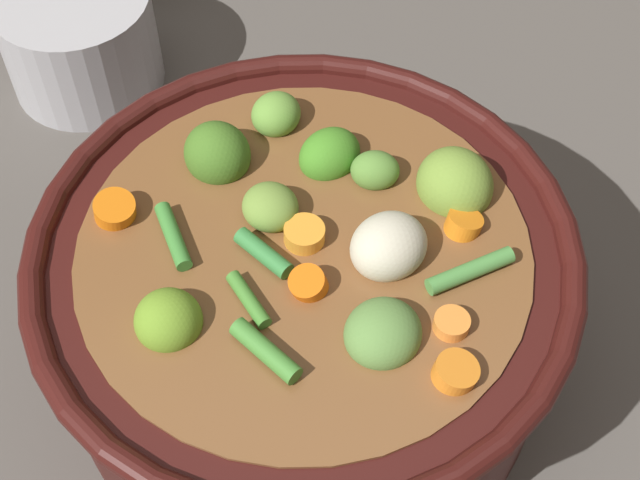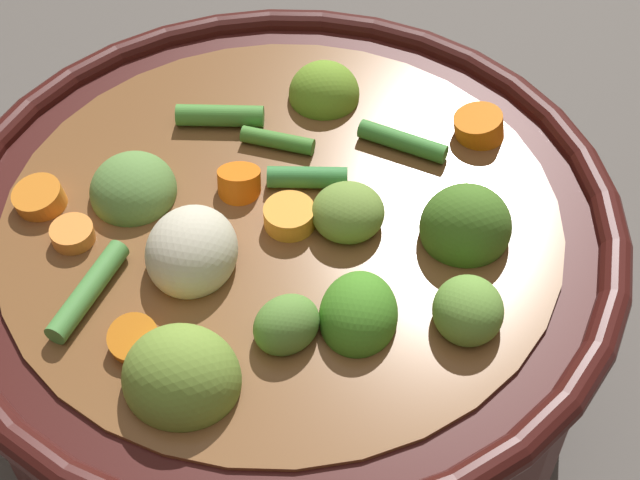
% 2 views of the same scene
% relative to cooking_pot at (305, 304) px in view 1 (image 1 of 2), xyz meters
% --- Properties ---
extents(ground_plane, '(1.10, 1.10, 0.00)m').
position_rel_cooking_pot_xyz_m(ground_plane, '(0.00, 0.00, -0.07)').
color(ground_plane, '#514C47').
extents(cooking_pot, '(0.31, 0.31, 0.16)m').
position_rel_cooking_pot_xyz_m(cooking_pot, '(0.00, 0.00, 0.00)').
color(cooking_pot, '#38110F').
rests_on(cooking_pot, ground_plane).
extents(small_saucepan, '(0.13, 0.19, 0.09)m').
position_rel_cooking_pot_xyz_m(small_saucepan, '(0.21, -0.26, -0.03)').
color(small_saucepan, '#ADADB2').
rests_on(small_saucepan, ground_plane).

